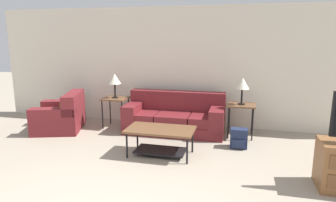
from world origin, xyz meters
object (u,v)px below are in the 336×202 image
(couch, at_px, (175,118))
(armchair, at_px, (61,117))
(side_table_right, at_px, (241,108))
(table_lamp_right, at_px, (242,84))
(table_lamp_left, at_px, (115,79))
(backpack, at_px, (239,139))
(coffee_table, at_px, (160,136))
(side_table_left, at_px, (115,101))

(couch, distance_m, armchair, 2.43)
(side_table_right, bearing_deg, table_lamp_right, 90.00)
(table_lamp_left, distance_m, backpack, 2.87)
(table_lamp_left, relative_size, backpack, 1.49)
(side_table_right, xyz_separation_m, table_lamp_left, (-2.66, 0.00, 0.48))
(couch, distance_m, coffee_table, 1.31)
(backpack, bearing_deg, side_table_left, 166.27)
(armchair, xyz_separation_m, table_lamp_left, (1.06, 0.46, 0.77))
(armchair, height_order, side_table_left, armchair)
(couch, bearing_deg, coffee_table, -87.92)
(side_table_left, relative_size, backpack, 1.86)
(table_lamp_right, xyz_separation_m, backpack, (-0.01, -0.65, -0.89))
(armchair, xyz_separation_m, side_table_right, (3.72, 0.46, 0.29))
(table_lamp_right, height_order, backpack, table_lamp_right)
(side_table_right, distance_m, backpack, 0.77)
(side_table_left, distance_m, table_lamp_right, 2.70)
(coffee_table, bearing_deg, side_table_left, 136.38)
(coffee_table, height_order, table_lamp_left, table_lamp_left)
(coffee_table, relative_size, backpack, 3.17)
(coffee_table, bearing_deg, couch, 92.08)
(coffee_table, height_order, table_lamp_right, table_lamp_right)
(armchair, bearing_deg, table_lamp_left, 23.55)
(couch, xyz_separation_m, table_lamp_right, (1.33, 0.01, 0.76))
(couch, relative_size, table_lamp_left, 3.88)
(side_table_right, relative_size, table_lamp_right, 1.25)
(table_lamp_left, bearing_deg, armchair, -156.45)
(backpack, bearing_deg, coffee_table, -152.35)
(backpack, bearing_deg, armchair, 177.12)
(coffee_table, bearing_deg, armchair, 160.71)
(table_lamp_left, xyz_separation_m, table_lamp_right, (2.66, 0.00, 0.00))
(side_table_left, distance_m, backpack, 2.76)
(armchair, distance_m, coffee_table, 2.58)
(side_table_right, bearing_deg, armchair, -172.94)
(couch, xyz_separation_m, coffee_table, (0.05, -1.30, 0.04))
(couch, relative_size, side_table_right, 3.10)
(side_table_left, bearing_deg, couch, -0.36)
(table_lamp_right, distance_m, backpack, 1.10)
(couch, height_order, coffee_table, couch)
(couch, height_order, backpack, couch)
(armchair, bearing_deg, table_lamp_right, 7.06)
(backpack, bearing_deg, table_lamp_left, 166.27)
(couch, bearing_deg, side_table_left, 179.64)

